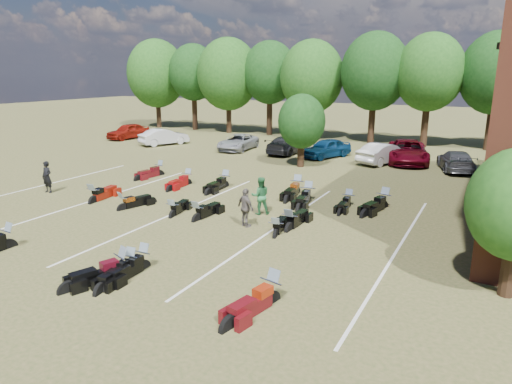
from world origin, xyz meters
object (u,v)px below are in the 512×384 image
Objects in this scene: car_4 at (326,148)px; motorcycle_3 at (130,272)px; person_grey at (246,208)px; person_black at (47,177)px; person_green at (260,196)px; motorcycle_7 at (94,203)px; motorcycle_14 at (160,175)px; car_0 at (128,131)px.

car_4 reaches higher than motorcycle_3.
person_black is at bearing 24.63° from person_grey.
person_green is (11.91, 1.94, 0.02)m from person_black.
motorcycle_7 is (-8.21, -2.23, -0.87)m from person_green.
person_grey is at bearing 175.11° from motorcycle_7.
motorcycle_14 is (-9.62, 6.04, -0.83)m from person_grey.
motorcycle_3 is at bearing 136.65° from motorcycle_7.
car_0 reaches higher than motorcycle_14.
person_black is 0.72× the size of motorcycle_14.
person_grey is at bearing -29.58° from car_0.
car_0 is 20.36m from car_4.
car_0 is 27.29m from person_green.
person_grey is 5.89m from motorcycle_3.
motorcycle_14 is (-1.13, 6.42, 0.00)m from motorcycle_7.
car_4 is at bearing 6.24° from car_0.
car_0 is 1.03× the size of car_4.
person_black is at bearing 144.90° from motorcycle_3.
motorcycle_3 is at bearing 103.26° from person_grey.
motorcycle_3 is at bearing -46.09° from motorcycle_14.
person_green reaches higher than motorcycle_14.
car_0 is 1.84× the size of motorcycle_14.
motorcycle_14 is at bearing 65.15° from person_black.
car_4 is 1.73× the size of motorcycle_7.
motorcycle_7 reaches higher than motorcycle_3.
car_0 is 20.37m from person_black.
car_0 is at bearing 147.41° from motorcycle_14.
motorcycle_14 is at bearing -32.95° from car_0.
person_black is 0.70× the size of motorcycle_7.
person_green is at bearing 7.18° from person_black.
person_grey is 0.80× the size of motorcycle_3.
person_green is 0.74× the size of motorcycle_14.
car_0 is 17.34m from motorcycle_14.
person_grey reaches higher than car_4.
car_4 is 22.59m from motorcycle_3.
motorcycle_14 is at bearing -58.28° from person_green.
car_4 is 2.43× the size of person_green.
person_green is at bearing -16.08° from motorcycle_14.
person_black is at bearing -96.03° from car_4.
motorcycle_14 is (-8.51, 11.77, 0.00)m from motorcycle_3.
motorcycle_3 is 14.52m from motorcycle_14.
car_0 is 2.50× the size of person_green.
motorcycle_7 is (14.27, -17.70, -0.74)m from car_0.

